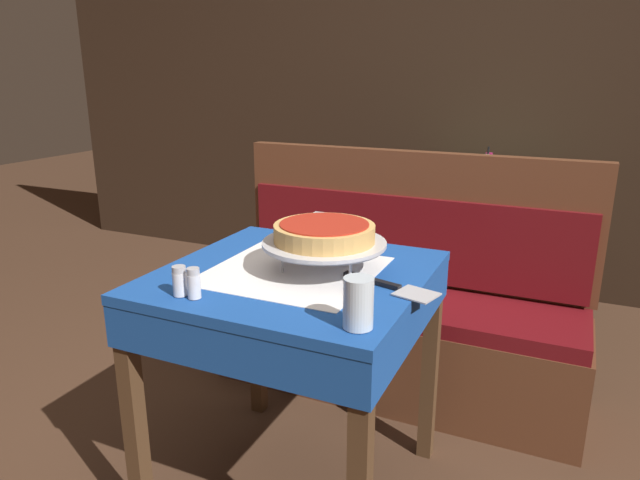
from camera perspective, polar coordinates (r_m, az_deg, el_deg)
dining_table_front at (r=1.73m, az=-2.56°, el=-6.24°), size 0.76×0.76×0.77m
dining_table_rear at (r=3.19m, az=15.81°, el=3.98°), size 0.72×0.72×0.77m
booth_bench at (r=2.47m, az=7.72°, el=-8.05°), size 1.52×0.44×1.01m
back_wall_panel at (r=3.67m, az=13.40°, el=14.06°), size 6.00×0.04×2.40m
pizza_pan_stand at (r=1.66m, az=0.43°, el=-0.46°), size 0.36×0.36×0.09m
deep_dish_pizza at (r=1.65m, az=0.43°, el=0.78°), size 0.29×0.29×0.05m
pizza_server at (r=1.57m, az=7.15°, el=-4.64°), size 0.29×0.13×0.01m
water_glass_near at (r=1.31m, az=3.86°, el=-6.29°), size 0.07×0.07×0.12m
salt_shaker at (r=1.54m, az=-13.86°, el=-4.00°), size 0.04×0.04×0.08m
pepper_shaker at (r=1.51m, az=-12.51°, el=-4.25°), size 0.04×0.04×0.08m
napkin_holder at (r=1.99m, az=0.56°, el=1.34°), size 0.10×0.05×0.09m
condiment_caddy at (r=3.13m, az=16.31°, el=6.44°), size 0.12×0.12×0.18m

